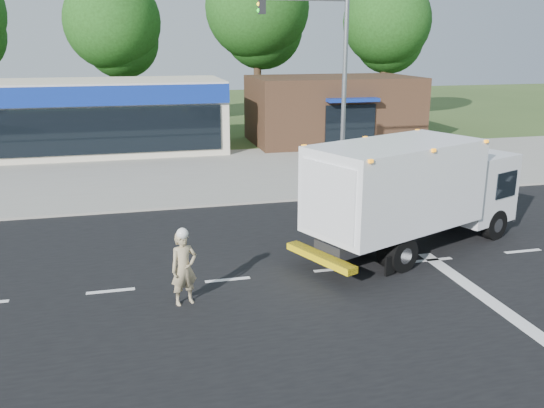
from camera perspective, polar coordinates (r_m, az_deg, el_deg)
The scene contains 11 objects.
ground at distance 16.14m, azimuth 6.21°, elevation -6.51°, with size 120.00×120.00×0.00m, color #385123.
road_asphalt at distance 16.14m, azimuth 6.21°, elevation -6.49°, with size 60.00×14.00×0.02m, color black.
sidewalk at distance 23.59m, azimuth -0.54°, elevation 1.00°, with size 60.00×2.40×0.12m, color gray.
parking_apron at distance 29.12m, azimuth -3.17°, elevation 3.76°, with size 60.00×9.00×0.02m, color gray.
lane_markings at distance 15.50m, azimuth 12.67°, elevation -7.73°, with size 55.20×7.00×0.01m.
ems_box_truck at distance 17.52m, azimuth 13.85°, elevation 1.62°, with size 7.93×5.10×3.38m.
emergency_worker at distance 13.90m, azimuth -8.73°, elevation -6.21°, with size 0.76×0.62×1.92m.
retail_strip_mall at distance 34.38m, azimuth -20.21°, elevation 8.07°, with size 18.00×6.20×4.00m.
brown_storefront at distance 36.34m, azimuth 6.03°, elevation 9.31°, with size 10.00×6.70×4.00m.
traffic_signal_pole at distance 22.91m, azimuth 5.67°, elevation 12.82°, with size 3.51×0.25×8.00m.
background_trees at distance 42.40m, azimuth -8.25°, elevation 17.46°, with size 36.77×7.39×12.10m.
Camera 1 is at (-5.22, -13.99, 6.14)m, focal length 38.00 mm.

